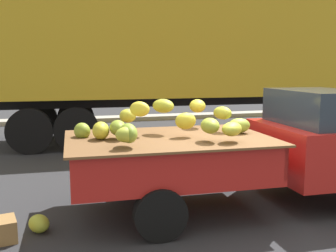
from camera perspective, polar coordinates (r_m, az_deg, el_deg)
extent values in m
plane|color=#28282B|center=(5.84, 10.95, -11.97)|extent=(220.00, 220.00, 0.00)
cube|color=gray|center=(15.12, -5.97, 1.14)|extent=(80.00, 0.80, 0.16)
cube|color=#B21E19|center=(6.50, 22.35, -3.10)|extent=(1.98, 1.79, 0.78)
cube|color=#28333D|center=(6.30, 21.27, 2.58)|extent=(1.10, 1.56, 0.52)
cube|color=#B21E19|center=(5.47, 0.09, -6.85)|extent=(2.70, 1.81, 0.08)
cube|color=#B21E19|center=(6.21, -1.82, -2.51)|extent=(2.66, 0.12, 0.44)
cube|color=#B21E19|center=(4.61, 2.68, -6.46)|extent=(2.66, 0.12, 0.44)
cube|color=#B21E19|center=(5.85, 12.59, -3.40)|extent=(0.10, 1.74, 0.44)
cube|color=#B21E19|center=(5.25, -13.90, -4.84)|extent=(0.10, 1.74, 0.44)
cube|color=#B21914|center=(6.25, -1.88, -2.82)|extent=(2.55, 0.08, 0.07)
cube|color=brown|center=(5.36, 0.09, -1.79)|extent=(2.83, 1.94, 0.03)
ellipsoid|color=yellow|center=(5.46, -4.18, 2.49)|extent=(0.35, 0.34, 0.21)
ellipsoid|color=#A6A629|center=(5.62, -0.71, 2.96)|extent=(0.40, 0.44, 0.20)
ellipsoid|color=#A0AC31|center=(4.60, -6.12, -1.24)|extent=(0.35, 0.31, 0.19)
ellipsoid|color=gold|center=(5.25, -9.81, -0.67)|extent=(0.27, 0.37, 0.24)
ellipsoid|color=olive|center=(5.22, -7.35, -0.27)|extent=(0.22, 0.37, 0.21)
ellipsoid|color=gold|center=(5.03, 9.34, -0.45)|extent=(0.42, 0.43, 0.18)
ellipsoid|color=olive|center=(5.72, 10.40, 0.07)|extent=(0.37, 0.29, 0.21)
ellipsoid|color=gold|center=(5.98, -5.91, 1.50)|extent=(0.36, 0.36, 0.21)
ellipsoid|color=gold|center=(5.33, 2.59, 0.74)|extent=(0.32, 0.25, 0.23)
ellipsoid|color=#95A42E|center=(5.03, 6.17, 0.05)|extent=(0.28, 0.39, 0.20)
ellipsoid|color=olive|center=(4.67, -5.82, -1.06)|extent=(0.23, 0.39, 0.24)
ellipsoid|color=#AAAA2B|center=(5.82, 7.98, 1.90)|extent=(0.30, 0.38, 0.19)
ellipsoid|color=olive|center=(5.49, -12.46, -0.72)|extent=(0.29, 0.32, 0.23)
ellipsoid|color=gold|center=(6.20, 4.34, 2.95)|extent=(0.34, 0.40, 0.21)
cylinder|color=black|center=(7.31, 18.53, -5.43)|extent=(0.64, 0.22, 0.64)
cylinder|color=black|center=(6.27, -4.62, -7.31)|extent=(0.64, 0.22, 0.64)
cylinder|color=black|center=(4.70, -1.14, -12.82)|extent=(0.64, 0.22, 0.64)
cube|color=gold|center=(11.38, 5.12, 11.42)|extent=(12.08, 2.92, 2.70)
cube|color=black|center=(11.41, 5.02, 3.88)|extent=(11.05, 0.79, 0.30)
cylinder|color=black|center=(12.07, -13.34, 1.27)|extent=(1.09, 0.34, 1.08)
cylinder|color=black|center=(9.70, -13.26, -0.49)|extent=(1.09, 0.34, 1.08)
cylinder|color=black|center=(12.12, -18.45, 1.08)|extent=(1.09, 0.34, 1.08)
cylinder|color=black|center=(9.75, -19.61, -0.71)|extent=(1.09, 0.34, 1.08)
cylinder|color=#38383A|center=(12.89, 19.05, 1.86)|extent=(0.18, 0.18, 1.25)
ellipsoid|color=#A2AE31|center=(5.25, -18.38, -13.40)|extent=(0.35, 0.39, 0.22)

